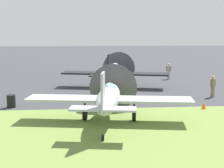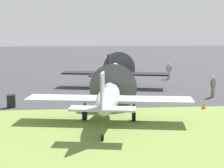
# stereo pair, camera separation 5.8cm
# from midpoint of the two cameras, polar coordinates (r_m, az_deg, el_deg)

# --- Properties ---
(ground_plane) EXTENTS (160.00, 160.00, 0.00)m
(ground_plane) POSITION_cam_midpoint_polar(r_m,az_deg,el_deg) (30.29, -0.22, -1.22)
(ground_plane) COLOR #38383D
(grass_verge) EXTENTS (120.00, 11.00, 0.01)m
(grass_verge) POSITION_cam_midpoint_polar(r_m,az_deg,el_deg) (18.62, 2.91, -7.89)
(grass_verge) COLOR olive
(grass_verge) RESTS_ON ground
(airplane_lead) EXTENTS (10.02, 8.01, 3.55)m
(airplane_lead) POSITION_cam_midpoint_polar(r_m,az_deg,el_deg) (31.73, 0.34, 1.98)
(airplane_lead) COLOR black
(airplane_lead) RESTS_ON ground
(airplane_wingman) EXTENTS (9.97, 7.94, 3.53)m
(airplane_wingman) POSITION_cam_midpoint_polar(r_m,az_deg,el_deg) (20.11, -0.61, -2.27)
(airplane_wingman) COLOR #B2B7BC
(airplane_wingman) RESTS_ON ground
(ground_crew_chief) EXTENTS (0.57, 0.38, 1.73)m
(ground_crew_chief) POSITION_cam_midpoint_polar(r_m,az_deg,el_deg) (28.75, 16.35, -0.31)
(ground_crew_chief) COLOR #847A5B
(ground_crew_chief) RESTS_ON ground
(ground_crew_mechanic) EXTENTS (0.54, 0.40, 1.73)m
(ground_crew_mechanic) POSITION_cam_midpoint_polar(r_m,az_deg,el_deg) (37.94, 9.35, 2.16)
(ground_crew_mechanic) COLOR #9E998E
(ground_crew_mechanic) RESTS_ON ground
(fuel_drum) EXTENTS (0.60, 0.60, 0.90)m
(fuel_drum) POSITION_cam_midpoint_polar(r_m,az_deg,el_deg) (25.06, -16.47, -2.75)
(fuel_drum) COLOR black
(fuel_drum) RESTS_ON ground
(runway_marker_cone) EXTENTS (0.36, 0.36, 0.44)m
(runway_marker_cone) POSITION_cam_midpoint_polar(r_m,az_deg,el_deg) (24.49, 14.95, -3.51)
(runway_marker_cone) COLOR orange
(runway_marker_cone) RESTS_ON ground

